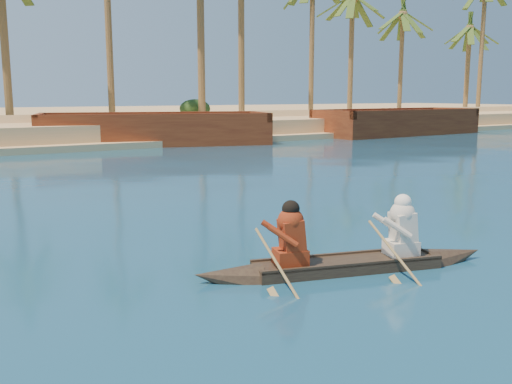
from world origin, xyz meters
TOP-DOWN VIEW (x-y plane):
  - sandy_embankment at (0.00, 46.89)m, footprint 150.00×51.00m
  - palm_grove at (0.00, 35.00)m, footprint 110.00×14.00m
  - shrub_cluster at (0.00, 31.50)m, footprint 100.00×6.00m
  - canoe at (-8.00, -0.82)m, footprint 5.26×2.15m
  - barge_mid at (-1.04, 24.17)m, footprint 14.03×8.21m
  - barge_right at (17.68, 22.62)m, footprint 13.55×4.87m

SIDE VIEW (x-z plane):
  - canoe at x=-8.00m, z-range -0.45..1.01m
  - sandy_embankment at x=0.00m, z-range -0.22..1.28m
  - barge_mid at x=-1.04m, z-range -0.33..1.89m
  - barge_right at x=17.68m, z-range -0.34..1.90m
  - shrub_cluster at x=0.00m, z-range 0.00..2.40m
  - palm_grove at x=0.00m, z-range 0.00..16.00m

